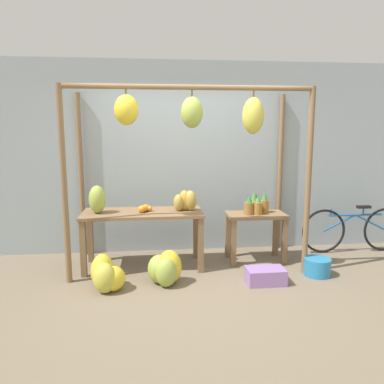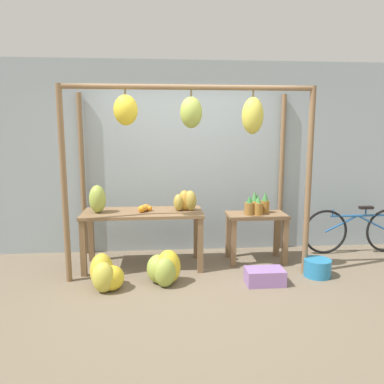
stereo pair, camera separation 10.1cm
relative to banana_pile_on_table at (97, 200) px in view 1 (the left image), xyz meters
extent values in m
plane|color=#756651|center=(1.16, -0.75, -0.93)|extent=(20.00, 20.00, 0.00)
cube|color=#99A8B2|center=(1.16, 0.74, 0.47)|extent=(8.00, 0.08, 2.80)
cylinder|color=brown|center=(-0.31, -0.39, 0.23)|extent=(0.07, 0.07, 2.33)
cylinder|color=brown|center=(2.63, -0.39, 0.23)|extent=(0.07, 0.07, 2.33)
cylinder|color=brown|center=(-0.31, 0.65, 0.23)|extent=(0.07, 0.07, 2.33)
cylinder|color=brown|center=(2.63, 0.65, 0.23)|extent=(0.07, 0.07, 2.33)
cylinder|color=brown|center=(1.16, -0.39, 1.36)|extent=(2.94, 0.06, 0.06)
cylinder|color=brown|center=(0.42, -0.39, 1.31)|extent=(0.02, 0.02, 0.06)
ellipsoid|color=yellow|center=(0.42, -0.39, 1.10)|extent=(0.28, 0.25, 0.35)
cylinder|color=brown|center=(1.18, -0.39, 1.30)|extent=(0.02, 0.02, 0.07)
ellipsoid|color=#9EB247|center=(1.18, -0.39, 1.08)|extent=(0.26, 0.23, 0.36)
cylinder|color=brown|center=(1.91, -0.39, 1.30)|extent=(0.02, 0.02, 0.07)
ellipsoid|color=gold|center=(1.91, -0.39, 1.05)|extent=(0.26, 0.23, 0.43)
cube|color=brown|center=(0.57, 0.03, -0.20)|extent=(1.57, 0.65, 0.04)
cube|color=brown|center=(-0.16, -0.24, -0.58)|extent=(0.07, 0.07, 0.72)
cube|color=brown|center=(1.31, -0.24, -0.58)|extent=(0.07, 0.07, 0.72)
cube|color=brown|center=(-0.16, 0.30, -0.58)|extent=(0.07, 0.07, 0.72)
cube|color=brown|center=(1.31, 0.30, -0.58)|extent=(0.07, 0.07, 0.72)
cube|color=brown|center=(2.12, 0.12, -0.28)|extent=(0.81, 0.47, 0.04)
cube|color=brown|center=(1.77, -0.07, -0.62)|extent=(0.07, 0.07, 0.63)
cube|color=brown|center=(2.48, -0.07, -0.62)|extent=(0.07, 0.07, 0.63)
cube|color=brown|center=(1.77, 0.30, -0.62)|extent=(0.07, 0.07, 0.63)
cube|color=brown|center=(2.48, 0.30, -0.62)|extent=(0.07, 0.07, 0.63)
ellipsoid|color=#9EB247|center=(0.00, 0.00, 0.00)|extent=(0.24, 0.25, 0.35)
ellipsoid|color=#9EB247|center=(0.00, 0.00, 0.00)|extent=(0.24, 0.26, 0.36)
sphere|color=orange|center=(0.56, -0.04, -0.13)|extent=(0.09, 0.09, 0.09)
sphere|color=orange|center=(0.66, 0.05, -0.14)|extent=(0.07, 0.07, 0.07)
sphere|color=orange|center=(0.56, 0.02, -0.14)|extent=(0.07, 0.07, 0.07)
sphere|color=orange|center=(0.56, -0.02, -0.14)|extent=(0.08, 0.08, 0.08)
sphere|color=orange|center=(0.59, 0.03, -0.13)|extent=(0.09, 0.09, 0.09)
sphere|color=orange|center=(0.62, 0.06, -0.13)|extent=(0.09, 0.09, 0.09)
cylinder|color=#A3702D|center=(2.25, 0.18, -0.17)|extent=(0.12, 0.12, 0.17)
cone|color=#428442|center=(2.25, 0.18, -0.02)|extent=(0.09, 0.09, 0.13)
cylinder|color=olive|center=(2.12, 0.13, -0.18)|extent=(0.13, 0.13, 0.15)
cone|color=#337538|center=(2.12, 0.13, -0.04)|extent=(0.09, 0.09, 0.13)
cylinder|color=#A3702D|center=(2.12, 0.06, -0.18)|extent=(0.13, 0.13, 0.17)
cone|color=#428442|center=(2.12, 0.06, -0.05)|extent=(0.09, 0.09, 0.09)
cylinder|color=olive|center=(2.01, 0.07, -0.18)|extent=(0.13, 0.13, 0.17)
cone|color=#337538|center=(2.01, 0.07, -0.05)|extent=(0.09, 0.09, 0.09)
cylinder|color=#B27F38|center=(2.08, 0.10, -0.17)|extent=(0.13, 0.13, 0.19)
cone|color=#428442|center=(2.08, 0.10, 0.00)|extent=(0.09, 0.09, 0.14)
ellipsoid|color=yellow|center=(0.25, -0.70, -0.79)|extent=(0.38, 0.38, 0.29)
ellipsoid|color=gold|center=(0.12, -0.62, -0.73)|extent=(0.36, 0.37, 0.41)
ellipsoid|color=gold|center=(0.12, -0.66, -0.75)|extent=(0.22, 0.20, 0.37)
ellipsoid|color=gold|center=(0.16, -0.75, -0.76)|extent=(0.32, 0.31, 0.35)
ellipsoid|color=yellow|center=(0.89, -0.56, -0.73)|extent=(0.33, 0.31, 0.41)
ellipsoid|color=yellow|center=(0.88, -0.56, -0.77)|extent=(0.29, 0.32, 0.33)
ellipsoid|color=#9EB247|center=(0.76, -0.53, -0.76)|extent=(0.30, 0.33, 0.34)
ellipsoid|color=#9EB247|center=(0.85, -0.66, -0.76)|extent=(0.32, 0.31, 0.35)
cube|color=#9970B7|center=(2.03, -0.68, -0.84)|extent=(0.45, 0.28, 0.19)
cylinder|color=teal|center=(2.76, -0.50, -0.82)|extent=(0.33, 0.33, 0.22)
torus|color=black|center=(4.18, 0.33, -0.60)|extent=(0.66, 0.04, 0.66)
torus|color=black|center=(3.22, 0.33, -0.60)|extent=(0.66, 0.04, 0.66)
cylinder|color=#235B9E|center=(3.70, 0.33, -0.37)|extent=(0.82, 0.03, 0.03)
cylinder|color=#235B9E|center=(3.94, 0.33, -0.48)|extent=(0.49, 0.03, 0.26)
cylinder|color=#235B9E|center=(3.46, 0.33, -0.48)|extent=(0.49, 0.03, 0.26)
cylinder|color=#235B9E|center=(3.82, 0.33, -0.32)|extent=(0.02, 0.02, 0.10)
cube|color=black|center=(3.82, 0.33, -0.25)|extent=(0.20, 0.08, 0.04)
cylinder|color=#235B9E|center=(3.32, 0.33, -0.32)|extent=(0.02, 0.02, 0.10)
ellipsoid|color=#B2993D|center=(1.20, 0.03, -0.04)|extent=(0.22, 0.21, 0.27)
ellipsoid|color=#B2993D|center=(1.04, 0.03, -0.07)|extent=(0.16, 0.18, 0.22)
ellipsoid|color=gold|center=(1.12, 0.06, -0.04)|extent=(0.21, 0.20, 0.27)
camera|label=1|loc=(0.71, -4.81, 0.88)|focal=35.00mm
camera|label=2|loc=(0.82, -4.82, 0.88)|focal=35.00mm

